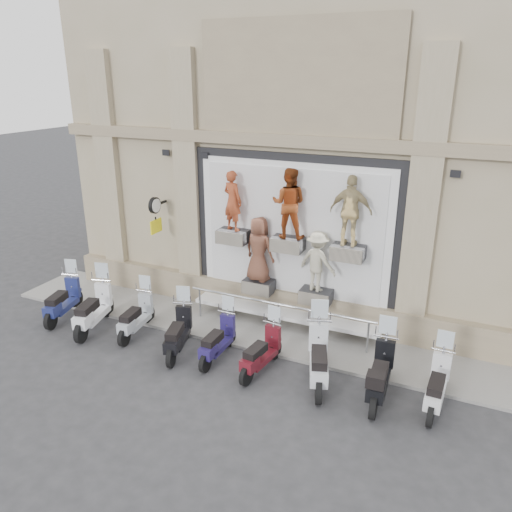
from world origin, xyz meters
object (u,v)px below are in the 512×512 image
(guard_rail, at_px, (278,319))
(scooter_g, at_px, (319,348))
(scooter_f, at_px, (261,344))
(scooter_h, at_px, (381,364))
(scooter_a, at_px, (62,293))
(scooter_i, at_px, (438,376))
(clock_sign_bracket, at_px, (155,210))
(scooter_c, at_px, (135,309))
(scooter_b, at_px, (93,301))
(scooter_d, at_px, (178,324))
(scooter_e, at_px, (218,332))

(guard_rail, distance_m, scooter_g, 2.22)
(scooter_f, xyz_separation_m, scooter_h, (2.62, 0.12, 0.09))
(scooter_a, bearing_deg, scooter_i, -13.49)
(scooter_h, bearing_deg, clock_sign_bracket, 160.47)
(guard_rail, bearing_deg, scooter_a, -165.60)
(scooter_c, bearing_deg, scooter_h, -8.73)
(scooter_f, relative_size, scooter_g, 0.84)
(scooter_h, distance_m, scooter_i, 1.12)
(scooter_b, bearing_deg, clock_sign_bracket, 58.66)
(scooter_a, bearing_deg, scooter_h, -14.40)
(scooter_b, bearing_deg, scooter_d, -15.70)
(guard_rail, relative_size, scooter_c, 2.91)
(clock_sign_bracket, distance_m, scooter_c, 2.86)
(scooter_a, height_order, scooter_h, scooter_h)
(guard_rail, distance_m, scooter_b, 4.86)
(scooter_c, bearing_deg, scooter_b, -176.50)
(scooter_c, distance_m, scooter_i, 7.37)
(scooter_f, bearing_deg, scooter_b, -173.19)
(scooter_c, relative_size, scooter_h, 0.89)
(scooter_e, distance_m, scooter_g, 2.45)
(scooter_a, bearing_deg, guard_rail, 0.46)
(clock_sign_bracket, bearing_deg, scooter_d, -47.51)
(scooter_f, bearing_deg, scooter_a, -174.55)
(scooter_b, height_order, scooter_h, scooter_b)
(scooter_d, bearing_deg, scooter_b, 161.36)
(scooter_f, xyz_separation_m, scooter_i, (3.73, 0.26, 0.03))
(scooter_f, bearing_deg, scooter_i, 11.27)
(guard_rail, relative_size, scooter_a, 2.73)
(clock_sign_bracket, distance_m, scooter_b, 2.97)
(clock_sign_bracket, bearing_deg, scooter_f, -27.14)
(clock_sign_bracket, bearing_deg, scooter_b, -107.42)
(scooter_i, bearing_deg, scooter_f, -173.91)
(scooter_a, distance_m, scooter_c, 2.40)
(scooter_b, distance_m, scooter_g, 6.12)
(scooter_c, height_order, scooter_i, scooter_i)
(scooter_g, distance_m, scooter_h, 1.33)
(guard_rail, xyz_separation_m, scooter_h, (2.89, -1.55, 0.33))
(clock_sign_bracket, distance_m, scooter_i, 8.38)
(scooter_g, bearing_deg, scooter_a, 161.01)
(scooter_a, distance_m, scooter_d, 3.88)
(scooter_d, relative_size, scooter_g, 0.89)
(scooter_a, bearing_deg, scooter_c, -12.12)
(clock_sign_bracket, height_order, scooter_f, clock_sign_bracket)
(clock_sign_bracket, xyz_separation_m, scooter_d, (2.00, -2.18, -2.06))
(scooter_i, bearing_deg, scooter_c, -177.95)
(scooter_e, bearing_deg, guard_rail, 60.26)
(scooter_a, relative_size, scooter_e, 1.09)
(clock_sign_bracket, distance_m, scooter_g, 6.14)
(scooter_a, height_order, scooter_g, scooter_g)
(scooter_b, relative_size, scooter_f, 1.16)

